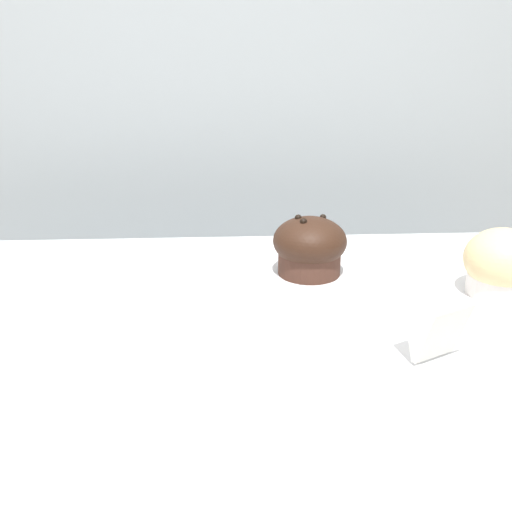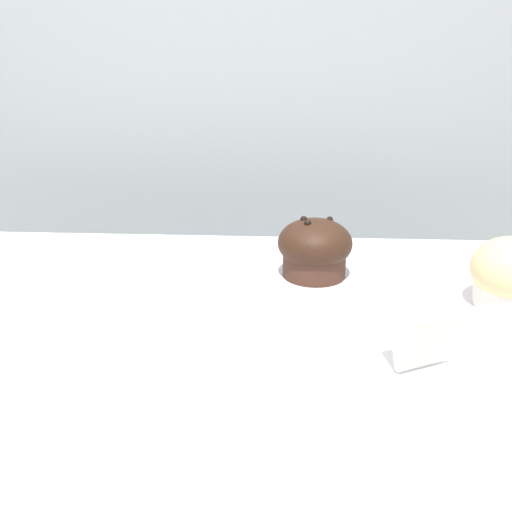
% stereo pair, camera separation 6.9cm
% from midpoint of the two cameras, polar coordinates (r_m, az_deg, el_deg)
% --- Properties ---
extents(wall_back, '(3.20, 0.10, 1.80)m').
position_cam_midpoint_polar(wall_back, '(1.17, -4.94, 4.75)').
color(wall_back, '#A8B2B7').
rests_on(wall_back, ground).
extents(muffin_front_center, '(0.09, 0.09, 0.08)m').
position_cam_midpoint_polar(muffin_front_center, '(0.73, 19.98, -0.82)').
color(muffin_front_center, white).
rests_on(muffin_front_center, display_counter).
extents(muffin_back_right, '(0.09, 0.09, 0.08)m').
position_cam_midpoint_polar(muffin_back_right, '(0.75, 2.51, 0.86)').
color(muffin_back_right, '#452920').
rests_on(muffin_back_right, display_counter).
extents(price_card, '(0.06, 0.06, 0.06)m').
position_cam_midpoint_polar(price_card, '(0.57, 13.48, -6.85)').
color(price_card, white).
rests_on(price_card, display_counter).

